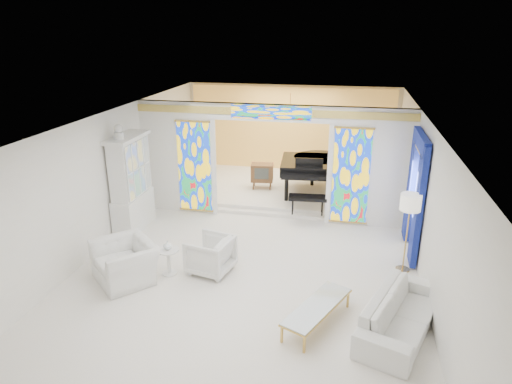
% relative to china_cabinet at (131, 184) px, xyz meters
% --- Properties ---
extents(floor, '(12.00, 12.00, 0.00)m').
position_rel_china_cabinet_xyz_m(floor, '(3.22, -0.60, -1.17)').
color(floor, white).
rests_on(floor, ground).
extents(ceiling, '(7.00, 12.00, 0.02)m').
position_rel_china_cabinet_xyz_m(ceiling, '(3.22, -0.60, 1.83)').
color(ceiling, white).
rests_on(ceiling, wall_back).
extents(wall_back, '(7.00, 0.02, 3.00)m').
position_rel_china_cabinet_xyz_m(wall_back, '(3.22, 5.40, 0.33)').
color(wall_back, white).
rests_on(wall_back, floor).
extents(wall_left, '(0.02, 12.00, 3.00)m').
position_rel_china_cabinet_xyz_m(wall_left, '(-0.28, -0.60, 0.33)').
color(wall_left, white).
rests_on(wall_left, floor).
extents(wall_right, '(0.02, 12.00, 3.00)m').
position_rel_china_cabinet_xyz_m(wall_right, '(6.72, -0.60, 0.33)').
color(wall_right, white).
rests_on(wall_right, floor).
extents(partition_wall, '(7.00, 0.22, 3.00)m').
position_rel_china_cabinet_xyz_m(partition_wall, '(3.22, 1.40, 0.48)').
color(partition_wall, white).
rests_on(partition_wall, floor).
extents(stained_glass_left, '(0.90, 0.04, 2.40)m').
position_rel_china_cabinet_xyz_m(stained_glass_left, '(1.19, 1.29, 0.13)').
color(stained_glass_left, gold).
rests_on(stained_glass_left, partition_wall).
extents(stained_glass_right, '(0.90, 0.04, 2.40)m').
position_rel_china_cabinet_xyz_m(stained_glass_right, '(5.25, 1.29, 0.13)').
color(stained_glass_right, gold).
rests_on(stained_glass_right, partition_wall).
extents(stained_glass_transom, '(2.00, 0.04, 0.34)m').
position_rel_china_cabinet_xyz_m(stained_glass_transom, '(3.22, 1.29, 1.65)').
color(stained_glass_transom, gold).
rests_on(stained_glass_transom, partition_wall).
extents(alcove_platform, '(6.80, 3.80, 0.18)m').
position_rel_china_cabinet_xyz_m(alcove_platform, '(3.22, 3.50, -1.08)').
color(alcove_platform, white).
rests_on(alcove_platform, floor).
extents(gold_curtain_back, '(6.70, 0.10, 2.90)m').
position_rel_china_cabinet_xyz_m(gold_curtain_back, '(3.22, 5.28, 0.33)').
color(gold_curtain_back, '#E9B051').
rests_on(gold_curtain_back, wall_back).
extents(chandelier, '(0.48, 0.48, 0.30)m').
position_rel_china_cabinet_xyz_m(chandelier, '(3.42, 3.40, 1.38)').
color(chandelier, '#BE9642').
rests_on(chandelier, ceiling).
extents(blue_drapes, '(0.14, 1.85, 2.65)m').
position_rel_china_cabinet_xyz_m(blue_drapes, '(6.62, 0.10, 0.41)').
color(blue_drapes, navy).
rests_on(blue_drapes, wall_right).
extents(china_cabinet, '(0.56, 1.46, 2.72)m').
position_rel_china_cabinet_xyz_m(china_cabinet, '(0.00, 0.00, 0.00)').
color(china_cabinet, silver).
rests_on(china_cabinet, floor).
extents(armchair_left, '(1.62, 1.61, 0.79)m').
position_rel_china_cabinet_xyz_m(armchair_left, '(0.94, -2.34, -0.77)').
color(armchair_left, silver).
rests_on(armchair_left, floor).
extents(armchair_right, '(1.01, 0.99, 0.77)m').
position_rel_china_cabinet_xyz_m(armchair_right, '(2.50, -1.69, -0.78)').
color(armchair_right, white).
rests_on(armchair_right, floor).
extents(sofa, '(1.63, 2.43, 0.66)m').
position_rel_china_cabinet_xyz_m(sofa, '(6.17, -2.95, -0.84)').
color(sofa, white).
rests_on(sofa, floor).
extents(side_table, '(0.51, 0.51, 0.56)m').
position_rel_china_cabinet_xyz_m(side_table, '(1.69, -1.97, -0.80)').
color(side_table, silver).
rests_on(side_table, floor).
extents(vase, '(0.23, 0.23, 0.18)m').
position_rel_china_cabinet_xyz_m(vase, '(1.69, -1.97, -0.51)').
color(vase, white).
rests_on(vase, side_table).
extents(coffee_table, '(1.15, 1.70, 0.37)m').
position_rel_china_cabinet_xyz_m(coffee_table, '(4.80, -3.04, -0.83)').
color(coffee_table, silver).
rests_on(coffee_table, floor).
extents(floor_lamp, '(0.55, 0.55, 1.68)m').
position_rel_china_cabinet_xyz_m(floor_lamp, '(6.42, -0.83, 0.27)').
color(floor_lamp, '#BE9642').
rests_on(floor_lamp, floor).
extents(grand_piano, '(2.00, 3.12, 1.21)m').
position_rel_china_cabinet_xyz_m(grand_piano, '(4.20, 3.15, -0.17)').
color(grand_piano, black).
rests_on(grand_piano, alcove_platform).
extents(tv_console, '(0.70, 0.51, 0.76)m').
position_rel_china_cabinet_xyz_m(tv_console, '(2.66, 3.11, -0.50)').
color(tv_console, brown).
rests_on(tv_console, alcove_platform).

